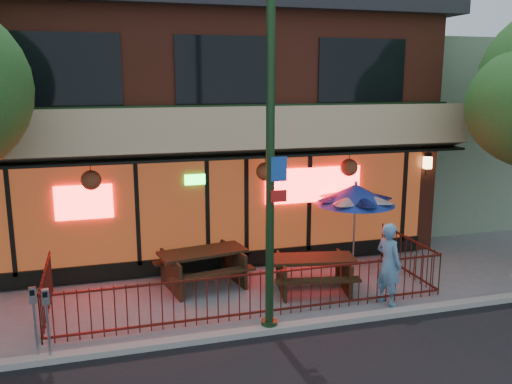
# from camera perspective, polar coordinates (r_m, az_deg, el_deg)

# --- Properties ---
(ground) EXTENTS (80.00, 80.00, 0.00)m
(ground) POSITION_cam_1_polar(r_m,az_deg,el_deg) (11.24, 0.77, -13.46)
(ground) COLOR gray
(ground) RESTS_ON ground
(curb) EXTENTS (80.00, 0.25, 0.12)m
(curb) POSITION_cam_1_polar(r_m,az_deg,el_deg) (10.78, 1.57, -14.26)
(curb) COLOR #999993
(curb) RESTS_ON ground
(restaurant_building) EXTENTS (12.96, 9.49, 8.05)m
(restaurant_building) POSITION_cam_1_polar(r_m,az_deg,el_deg) (17.10, -6.24, 9.53)
(restaurant_building) COLOR maroon
(restaurant_building) RESTS_ON ground
(neighbor_building) EXTENTS (6.00, 7.00, 6.00)m
(neighbor_building) POSITION_cam_1_polar(r_m,az_deg,el_deg) (21.21, 18.39, 6.39)
(neighbor_building) COLOR gray
(neighbor_building) RESTS_ON ground
(patio_fence) EXTENTS (8.44, 2.62, 1.00)m
(patio_fence) POSITION_cam_1_polar(r_m,az_deg,el_deg) (11.43, 0.04, -9.56)
(patio_fence) COLOR #4C1510
(patio_fence) RESTS_ON ground
(street_light) EXTENTS (0.43, 0.32, 7.00)m
(street_light) POSITION_cam_1_polar(r_m,az_deg,el_deg) (9.91, 1.51, 2.24)
(street_light) COLOR #163319
(street_light) RESTS_ON ground
(picnic_table_left) EXTENTS (2.26, 1.88, 0.86)m
(picnic_table_left) POSITION_cam_1_polar(r_m,az_deg,el_deg) (12.88, -5.61, -7.40)
(picnic_table_left) COLOR #322012
(picnic_table_left) RESTS_ON ground
(picnic_table_right) EXTENTS (2.12, 1.77, 0.81)m
(picnic_table_right) POSITION_cam_1_polar(r_m,az_deg,el_deg) (12.61, 6.02, -8.02)
(picnic_table_right) COLOR #2F2110
(picnic_table_right) RESTS_ON ground
(patio_umbrella) EXTENTS (2.00, 2.00, 2.28)m
(patio_umbrella) POSITION_cam_1_polar(r_m,az_deg,el_deg) (13.87, 10.42, -0.23)
(patio_umbrella) COLOR gray
(patio_umbrella) RESTS_ON ground
(pedestrian) EXTENTS (0.61, 0.76, 1.81)m
(pedestrian) POSITION_cam_1_polar(r_m,az_deg,el_deg) (12.05, 13.78, -7.37)
(pedestrian) COLOR #5684AC
(pedestrian) RESTS_ON ground
(parking_meter_near) EXTENTS (0.14, 0.12, 1.33)m
(parking_meter_near) POSITION_cam_1_polar(r_m,az_deg,el_deg) (10.08, -21.16, -11.80)
(parking_meter_near) COLOR gray
(parking_meter_near) RESTS_ON ground
(parking_meter_far) EXTENTS (0.13, 0.11, 1.35)m
(parking_meter_far) POSITION_cam_1_polar(r_m,az_deg,el_deg) (10.17, -22.32, -11.57)
(parking_meter_far) COLOR #97999F
(parking_meter_far) RESTS_ON ground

